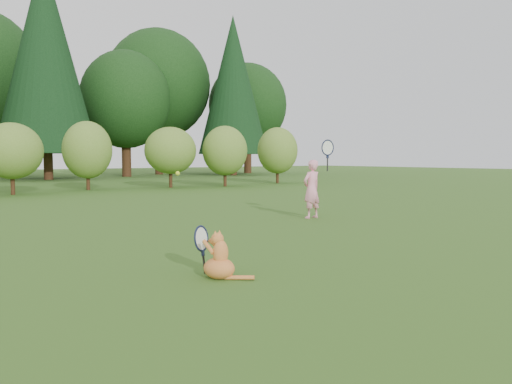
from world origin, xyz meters
TOP-DOWN VIEW (x-y plane):
  - ground at (0.00, 0.00)m, footprint 100.00×100.00m
  - shrub_row at (0.00, 13.00)m, footprint 28.00×3.00m
  - child at (2.43, 1.83)m, footprint 0.68×0.37m
  - cat at (-1.92, -1.39)m, footprint 0.48×0.70m
  - tennis_ball at (-1.52, 0.27)m, footprint 0.06×0.06m

SIDE VIEW (x-z plane):
  - ground at x=0.00m, z-range 0.00..0.00m
  - cat at x=-1.92m, z-range -0.09..0.61m
  - child at x=2.43m, z-range -0.27..1.56m
  - tennis_ball at x=-1.52m, z-range 1.03..1.09m
  - shrub_row at x=0.00m, z-range 0.00..2.80m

